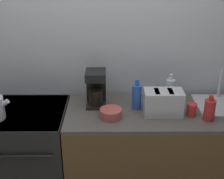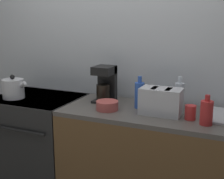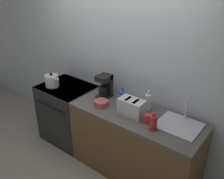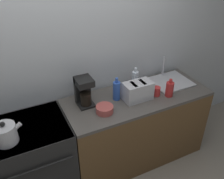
{
  "view_description": "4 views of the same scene",
  "coord_description": "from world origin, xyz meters",
  "px_view_note": "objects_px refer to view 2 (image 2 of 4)",
  "views": [
    {
      "loc": [
        0.13,
        -1.98,
        2.16
      ],
      "look_at": [
        0.14,
        0.37,
        1.1
      ],
      "focal_mm": 50.0,
      "sensor_mm": 36.0,
      "label": 1
    },
    {
      "loc": [
        1.15,
        -1.96,
        1.65
      ],
      "look_at": [
        0.13,
        0.34,
        1.06
      ],
      "focal_mm": 50.0,
      "sensor_mm": 36.0,
      "label": 2
    },
    {
      "loc": [
        1.95,
        -1.88,
        2.54
      ],
      "look_at": [
        0.17,
        0.4,
        1.09
      ],
      "focal_mm": 40.0,
      "sensor_mm": 36.0,
      "label": 3
    },
    {
      "loc": [
        -0.7,
        -1.64,
        2.47
      ],
      "look_at": [
        0.29,
        0.36,
        1.07
      ],
      "focal_mm": 40.0,
      "sensor_mm": 36.0,
      "label": 4
    }
  ],
  "objects_px": {
    "kettle": "(13,89)",
    "cup_red": "(190,112)",
    "stove": "(39,142)",
    "bottle_red": "(207,112)",
    "coffee_maker": "(105,83)",
    "bowl": "(107,105)",
    "toaster": "(161,101)",
    "bottle_clear": "(179,95)",
    "bottle_blue": "(139,95)"
  },
  "relations": [
    {
      "from": "stove",
      "to": "toaster",
      "type": "xyz_separation_m",
      "value": [
        1.2,
        -0.04,
        0.55
      ]
    },
    {
      "from": "bottle_red",
      "to": "bottle_clear",
      "type": "height_order",
      "value": "bottle_clear"
    },
    {
      "from": "bottle_blue",
      "to": "bowl",
      "type": "height_order",
      "value": "bottle_blue"
    },
    {
      "from": "toaster",
      "to": "bottle_clear",
      "type": "bearing_deg",
      "value": 66.24
    },
    {
      "from": "bottle_blue",
      "to": "bottle_red",
      "type": "bearing_deg",
      "value": -19.85
    },
    {
      "from": "cup_red",
      "to": "bottle_clear",
      "type": "bearing_deg",
      "value": 118.74
    },
    {
      "from": "coffee_maker",
      "to": "cup_red",
      "type": "bearing_deg",
      "value": -14.81
    },
    {
      "from": "kettle",
      "to": "bowl",
      "type": "relative_size",
      "value": 1.39
    },
    {
      "from": "kettle",
      "to": "coffee_maker",
      "type": "xyz_separation_m",
      "value": [
        0.81,
        0.24,
        0.07
      ]
    },
    {
      "from": "coffee_maker",
      "to": "bowl",
      "type": "distance_m",
      "value": 0.3
    },
    {
      "from": "toaster",
      "to": "bottle_clear",
      "type": "height_order",
      "value": "bottle_clear"
    },
    {
      "from": "cup_red",
      "to": "toaster",
      "type": "bearing_deg",
      "value": 171.69
    },
    {
      "from": "kettle",
      "to": "bottle_red",
      "type": "distance_m",
      "value": 1.72
    },
    {
      "from": "kettle",
      "to": "bowl",
      "type": "height_order",
      "value": "kettle"
    },
    {
      "from": "toaster",
      "to": "cup_red",
      "type": "distance_m",
      "value": 0.24
    },
    {
      "from": "bottle_red",
      "to": "bottle_clear",
      "type": "distance_m",
      "value": 0.41
    },
    {
      "from": "stove",
      "to": "cup_red",
      "type": "relative_size",
      "value": 8.67
    },
    {
      "from": "stove",
      "to": "cup_red",
      "type": "xyz_separation_m",
      "value": [
        1.43,
        -0.08,
        0.5
      ]
    },
    {
      "from": "coffee_maker",
      "to": "bottle_clear",
      "type": "distance_m",
      "value": 0.65
    },
    {
      "from": "kettle",
      "to": "cup_red",
      "type": "distance_m",
      "value": 1.6
    },
    {
      "from": "kettle",
      "to": "bottle_red",
      "type": "xyz_separation_m",
      "value": [
        1.72,
        -0.03,
        -0.0
      ]
    },
    {
      "from": "bowl",
      "to": "kettle",
      "type": "bearing_deg",
      "value": -179.36
    },
    {
      "from": "bottle_blue",
      "to": "bottle_clear",
      "type": "bearing_deg",
      "value": 21.06
    },
    {
      "from": "toaster",
      "to": "bottle_red",
      "type": "distance_m",
      "value": 0.37
    },
    {
      "from": "toaster",
      "to": "kettle",
      "type": "bearing_deg",
      "value": -177.0
    },
    {
      "from": "toaster",
      "to": "bowl",
      "type": "relative_size",
      "value": 1.76
    },
    {
      "from": "bottle_clear",
      "to": "bowl",
      "type": "distance_m",
      "value": 0.59
    },
    {
      "from": "stove",
      "to": "cup_red",
      "type": "height_order",
      "value": "cup_red"
    },
    {
      "from": "coffee_maker",
      "to": "bottle_clear",
      "type": "relative_size",
      "value": 1.2
    },
    {
      "from": "bottle_red",
      "to": "kettle",
      "type": "bearing_deg",
      "value": 178.95
    },
    {
      "from": "stove",
      "to": "cup_red",
      "type": "distance_m",
      "value": 1.52
    },
    {
      "from": "stove",
      "to": "coffee_maker",
      "type": "xyz_separation_m",
      "value": [
        0.65,
        0.13,
        0.61
      ]
    },
    {
      "from": "coffee_maker",
      "to": "bowl",
      "type": "xyz_separation_m",
      "value": [
        0.13,
        -0.23,
        -0.13
      ]
    },
    {
      "from": "stove",
      "to": "kettle",
      "type": "distance_m",
      "value": 0.58
    },
    {
      "from": "kettle",
      "to": "bottle_clear",
      "type": "relative_size",
      "value": 0.94
    },
    {
      "from": "toaster",
      "to": "stove",
      "type": "bearing_deg",
      "value": 177.88
    },
    {
      "from": "toaster",
      "to": "coffee_maker",
      "type": "xyz_separation_m",
      "value": [
        -0.55,
        0.17,
        0.06
      ]
    },
    {
      "from": "stove",
      "to": "bottle_red",
      "type": "distance_m",
      "value": 1.65
    },
    {
      "from": "stove",
      "to": "bottle_blue",
      "type": "height_order",
      "value": "bottle_blue"
    },
    {
      "from": "coffee_maker",
      "to": "cup_red",
      "type": "xyz_separation_m",
      "value": [
        0.78,
        -0.21,
        -0.11
      ]
    },
    {
      "from": "bowl",
      "to": "bottle_clear",
      "type": "bearing_deg",
      "value": 27.97
    },
    {
      "from": "bottle_red",
      "to": "cup_red",
      "type": "xyz_separation_m",
      "value": [
        -0.12,
        0.07,
        -0.04
      ]
    },
    {
      "from": "coffee_maker",
      "to": "bowl",
      "type": "relative_size",
      "value": 1.78
    },
    {
      "from": "coffee_maker",
      "to": "cup_red",
      "type": "distance_m",
      "value": 0.82
    },
    {
      "from": "kettle",
      "to": "coffee_maker",
      "type": "bearing_deg",
      "value": 16.69
    },
    {
      "from": "stove",
      "to": "bottle_red",
      "type": "xyz_separation_m",
      "value": [
        1.55,
        -0.15,
        0.54
      ]
    },
    {
      "from": "bowl",
      "to": "coffee_maker",
      "type": "bearing_deg",
      "value": 118.56
    },
    {
      "from": "stove",
      "to": "kettle",
      "type": "height_order",
      "value": "kettle"
    },
    {
      "from": "toaster",
      "to": "bowl",
      "type": "distance_m",
      "value": 0.43
    },
    {
      "from": "bottle_blue",
      "to": "toaster",
      "type": "bearing_deg",
      "value": -25.4
    }
  ]
}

